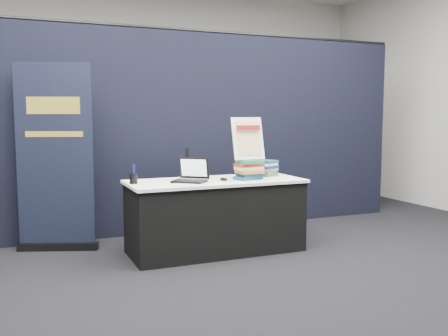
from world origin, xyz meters
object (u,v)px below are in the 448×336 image
Objects in this scene: display_table at (215,216)px; pullup_banner at (55,168)px; laptop at (188,176)px; book_stack_short at (267,168)px; info_sign at (248,139)px; book_stack_tall at (249,170)px; stacking_chair at (206,186)px.

pullup_banner reaches higher than display_table.
laptop is 0.22× the size of pullup_banner.
book_stack_short is 0.48m from info_sign.
display_table is 0.59m from book_stack_tall.
book_stack_short is (0.96, 0.13, 0.03)m from laptop.
book_stack_short is at bearing 48.08° from laptop.
book_stack_short is 0.12× the size of pullup_banner.
book_stack_tall is 0.27× the size of stacking_chair.
info_sign is (0.64, -0.03, 0.36)m from laptop.
book_stack_short is at bearing 4.48° from pullup_banner.
book_stack_tall is at bearing -88.06° from info_sign.
pullup_banner is 1.93× the size of stacking_chair.
info_sign is at bearing -92.92° from stacking_chair.
book_stack_short is 0.54× the size of info_sign.
display_table is 0.86m from info_sign.
pullup_banner reaches higher than laptop.
pullup_banner is (-1.51, 0.70, 0.49)m from display_table.
info_sign reaches higher than display_table.
info_sign is at bearing 37.18° from laptop.
book_stack_tall is 0.32m from info_sign.
info_sign is at bearing -2.57° from pullup_banner.
pullup_banner is (-1.84, 0.77, -0.30)m from info_sign.
stacking_chair is (0.24, 0.88, 0.19)m from display_table.
book_stack_tall is at bearing 34.48° from laptop.
pullup_banner reaches higher than book_stack_short.
laptop is 1.74× the size of book_stack_short.
book_stack_short is (0.65, 0.10, 0.46)m from display_table.
info_sign is 0.45× the size of stacking_chair.
stacking_chair is at bearing 74.87° from display_table.
display_table is 0.93m from stacking_chair.
book_stack_short is at bearing 30.17° from info_sign.
stacking_chair is (0.55, 0.91, -0.24)m from laptop.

